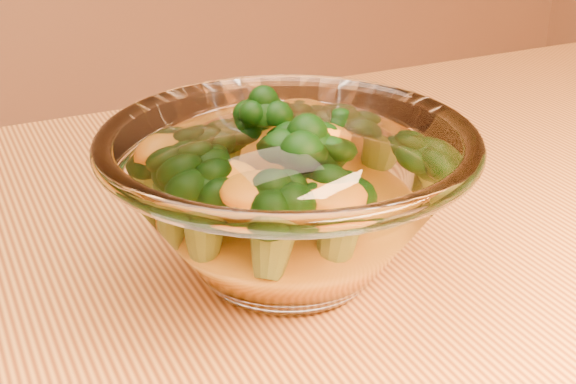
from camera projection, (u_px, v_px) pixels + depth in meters
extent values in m
cube|color=gold|center=(397.00, 320.00, 0.50)|extent=(1.20, 0.80, 0.04)
cylinder|color=brown|center=(574.00, 323.00, 1.14)|extent=(0.06, 0.06, 0.71)
ellipsoid|color=white|center=(288.00, 263.00, 0.50)|extent=(0.10, 0.10, 0.02)
torus|color=white|center=(288.00, 140.00, 0.47)|extent=(0.23, 0.23, 0.01)
ellipsoid|color=orange|center=(288.00, 230.00, 0.49)|extent=(0.12, 0.12, 0.03)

